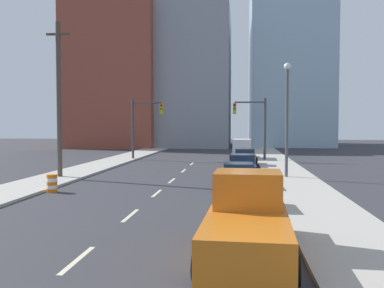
{
  "coord_description": "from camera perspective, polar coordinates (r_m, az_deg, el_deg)",
  "views": [
    {
      "loc": [
        4.31,
        -2.7,
        3.66
      ],
      "look_at": [
        0.89,
        28.4,
        2.2
      ],
      "focal_mm": 40.0,
      "sensor_mm": 36.0,
      "label": 1
    }
  ],
  "objects": [
    {
      "name": "building_glass_right",
      "position": [
        77.81,
        12.67,
        11.67
      ],
      "size": [
        13.0,
        20.0,
        31.84
      ],
      "color": "#99B7CC",
      "rests_on": "ground"
    },
    {
      "name": "traffic_signal_right",
      "position": [
        42.91,
        8.53,
        3.04
      ],
      "size": [
        3.29,
        0.35,
        6.24
      ],
      "color": "#38383D",
      "rests_on": "ground"
    },
    {
      "name": "box_truck_navy",
      "position": [
        44.31,
        6.71,
        -0.78
      ],
      "size": [
        2.51,
        6.29,
        2.12
      ],
      "rotation": [
        0.0,
        0.0,
        -0.04
      ],
      "color": "#141E47",
      "rests_on": "ground"
    },
    {
      "name": "sedan_teal",
      "position": [
        24.4,
        6.2,
        -4.38
      ],
      "size": [
        2.29,
        4.38,
        1.46
      ],
      "rotation": [
        0.0,
        0.0,
        0.03
      ],
      "color": "#196B75",
      "rests_on": "ground"
    },
    {
      "name": "building_brick_left",
      "position": [
        71.5,
        -9.77,
        8.48
      ],
      "size": [
        14.0,
        16.0,
        21.9
      ],
      "color": "brown",
      "rests_on": "ground"
    },
    {
      "name": "lane_stripe_at_36m",
      "position": [
        39.31,
        -0.04,
        -2.67
      ],
      "size": [
        0.16,
        2.4,
        0.01
      ],
      "primitive_type": "cube",
      "color": "beige",
      "rests_on": "ground"
    },
    {
      "name": "lane_stripe_at_14m",
      "position": [
        17.52,
        -8.21,
        -9.39
      ],
      "size": [
        0.16,
        2.4,
        0.01
      ],
      "primitive_type": "cube",
      "color": "beige",
      "rests_on": "ground"
    },
    {
      "name": "sidewalk_left",
      "position": [
        51.08,
        -7.4,
        -1.38
      ],
      "size": [
        3.41,
        93.61,
        0.14
      ],
      "color": "#ADA89E",
      "rests_on": "ground"
    },
    {
      "name": "sedan_brown",
      "position": [
        37.19,
        7.11,
        -1.9
      ],
      "size": [
        2.27,
        4.5,
        1.55
      ],
      "rotation": [
        0.0,
        0.0,
        -0.05
      ],
      "color": "brown",
      "rests_on": "ground"
    },
    {
      "name": "utility_pole_left_mid",
      "position": [
        30.01,
        -17.32,
        5.76
      ],
      "size": [
        1.6,
        0.32,
        10.42
      ],
      "color": "#473D33",
      "rests_on": "ground"
    },
    {
      "name": "lane_stripe_at_30m",
      "position": [
        33.66,
        -1.11,
        -3.56
      ],
      "size": [
        0.16,
        2.4,
        0.01
      ],
      "primitive_type": "cube",
      "color": "beige",
      "rests_on": "ground"
    },
    {
      "name": "lane_stripe_at_8m",
      "position": [
        12.32,
        -15.01,
        -14.67
      ],
      "size": [
        0.16,
        2.4,
        0.01
      ],
      "primitive_type": "cube",
      "color": "beige",
      "rests_on": "ground"
    },
    {
      "name": "sedan_tan",
      "position": [
        18.63,
        6.32,
        -6.58
      ],
      "size": [
        2.17,
        4.8,
        1.47
      ],
      "rotation": [
        0.0,
        0.0,
        0.04
      ],
      "color": "tan",
      "rests_on": "ground"
    },
    {
      "name": "sedan_blue",
      "position": [
        30.55,
        6.75,
        -2.93
      ],
      "size": [
        2.19,
        4.54,
        1.52
      ],
      "rotation": [
        0.0,
        0.0,
        -0.01
      ],
      "color": "navy",
      "rests_on": "ground"
    },
    {
      "name": "lane_stripe_at_24m",
      "position": [
        27.76,
        -2.71,
        -4.9
      ],
      "size": [
        0.16,
        2.4,
        0.01
      ],
      "primitive_type": "cube",
      "color": "beige",
      "rests_on": "ground"
    },
    {
      "name": "pickup_truck_orange",
      "position": [
        12.02,
        7.39,
        -10.49
      ],
      "size": [
        2.61,
        5.9,
        2.29
      ],
      "rotation": [
        0.0,
        0.0,
        -0.04
      ],
      "color": "orange",
      "rests_on": "ground"
    },
    {
      "name": "street_lamp",
      "position": [
        29.13,
        12.55,
        4.27
      ],
      "size": [
        0.44,
        0.44,
        7.7
      ],
      "color": "#4C4C51",
      "rests_on": "ground"
    },
    {
      "name": "building_office_center",
      "position": [
        73.17,
        0.34,
        8.66
      ],
      "size": [
        12.0,
        20.0,
        22.6
      ],
      "color": "gray",
      "rests_on": "ground"
    },
    {
      "name": "traffic_barrel",
      "position": [
        24.25,
        -18.17,
        -5.0
      ],
      "size": [
        0.56,
        0.56,
        0.95
      ],
      "color": "orange",
      "rests_on": "ground"
    },
    {
      "name": "sidewalk_right",
      "position": [
        49.75,
        10.25,
        -1.51
      ],
      "size": [
        3.41,
        93.61,
        0.14
      ],
      "color": "#ADA89E",
      "rests_on": "ground"
    },
    {
      "name": "lane_stripe_at_19m",
      "position": [
        22.81,
        -4.72,
        -6.56
      ],
      "size": [
        0.16,
        2.4,
        0.01
      ],
      "primitive_type": "cube",
      "color": "beige",
      "rests_on": "ground"
    },
    {
      "name": "traffic_signal_left",
      "position": [
        44.02,
        -6.79,
        3.04
      ],
      "size": [
        3.29,
        0.35,
        6.24
      ],
      "color": "#38383D",
      "rests_on": "ground"
    }
  ]
}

